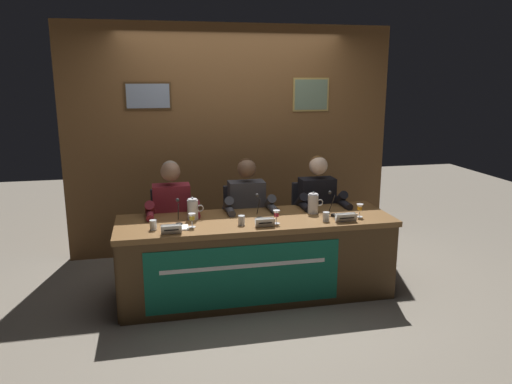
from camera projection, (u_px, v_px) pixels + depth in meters
ground_plane at (256, 293)px, 4.71m from camera, size 12.00×12.00×0.00m
wall_back_panelled at (232, 141)px, 5.68m from camera, size 3.74×0.14×2.60m
conference_table at (258, 248)px, 4.49m from camera, size 2.54×0.79×0.75m
chair_left at (173, 236)px, 5.00m from camera, size 0.44×0.45×0.91m
panelist_left at (172, 215)px, 4.75m from camera, size 0.51×0.48×1.24m
nameplate_left at (171, 229)px, 4.08m from camera, size 0.17×0.06×0.08m
juice_glass_left at (192, 218)px, 4.25m from camera, size 0.06×0.06×0.12m
water_cup_left at (153, 225)px, 4.19m from camera, size 0.06×0.06×0.08m
microphone_left at (179, 216)px, 4.34m from camera, size 0.06×0.17×0.22m
chair_center at (244, 231)px, 5.16m from camera, size 0.44×0.45×0.91m
panelist_center at (248, 210)px, 4.90m from camera, size 0.51×0.48×1.24m
nameplate_center at (265, 222)px, 4.27m from camera, size 0.17×0.06×0.08m
juice_glass_center at (276, 214)px, 4.35m from camera, size 0.06×0.06×0.12m
water_cup_center at (241, 221)px, 4.33m from camera, size 0.06×0.06×0.08m
microphone_center at (259, 211)px, 4.52m from camera, size 0.06×0.17×0.22m
chair_right at (312, 226)px, 5.31m from camera, size 0.44×0.45×0.91m
panelist_right at (319, 206)px, 5.05m from camera, size 0.51×0.48×1.24m
nameplate_right at (346, 218)px, 4.42m from camera, size 0.20×0.06×0.08m
juice_glass_right at (360, 208)px, 4.56m from camera, size 0.06×0.06×0.12m
water_cup_right at (326, 217)px, 4.44m from camera, size 0.06×0.06×0.08m
microphone_right at (333, 207)px, 4.63m from camera, size 0.06×0.17×0.22m
water_pitcher_left_side at (193, 209)px, 4.49m from camera, size 0.15×0.10×0.21m
water_pitcher_right_side at (313, 203)px, 4.69m from camera, size 0.15×0.10×0.21m
document_stack_left at (176, 228)px, 4.23m from camera, size 0.21×0.15×0.01m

